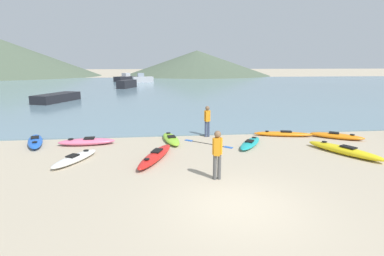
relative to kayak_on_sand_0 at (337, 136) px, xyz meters
The scene contains 20 objects.
ground_plane 10.25m from the kayak_on_sand_0, 136.27° to the right, with size 400.00×400.00×0.00m, color tan.
bay_water 37.23m from the kayak_on_sand_0, 101.47° to the left, with size 160.00×70.00×0.06m, color slate.
far_hill_left 101.53m from the kayak_on_sand_0, 123.83° to the left, with size 57.15×57.15×11.01m, color #4C5B47.
far_hill_midleft 85.31m from the kayak_on_sand_0, 87.83° to the left, with size 47.37×47.37×8.05m, color #4C5B47.
kayak_on_sand_0 is the anchor object (origin of this frame).
kayak_on_sand_1 5.17m from the kayak_on_sand_0, behind, with size 1.98×2.61×0.29m.
kayak_on_sand_2 3.04m from the kayak_on_sand_0, 115.91° to the right, with size 2.23×3.47×0.41m.
kayak_on_sand_3 13.35m from the kayak_on_sand_0, 169.38° to the right, with size 1.70×2.64×0.32m.
kayak_on_sand_4 9.00m from the kayak_on_sand_0, behind, with size 1.09×2.81×0.32m.
kayak_on_sand_5 10.10m from the kayak_on_sand_0, 165.46° to the right, with size 1.81×3.55×0.36m.
kayak_on_sand_6 15.86m from the kayak_on_sand_0, behind, with size 1.66×3.03×0.36m.
kayak_on_sand_7 13.23m from the kayak_on_sand_0, behind, with size 2.79×0.92×0.37m.
kayak_on_sand_8 2.81m from the kayak_on_sand_0, 162.55° to the left, with size 3.27×1.30×0.30m.
person_near_foreground 9.16m from the kayak_on_sand_0, 146.50° to the right, with size 0.36×0.30×1.76m.
person_near_waterline 7.10m from the kayak_on_sand_0, behind, with size 0.35×0.25×1.73m.
moored_boat_0 26.88m from the kayak_on_sand_0, 138.71° to the left, with size 3.80×5.76×0.85m.
moored_boat_1 37.98m from the kayak_on_sand_0, 112.75° to the left, with size 2.93×4.81×1.25m.
moored_boat_3 51.80m from the kayak_on_sand_0, 104.41° to the left, with size 4.54×2.81×1.90m.
moored_boat_4 55.79m from the kayak_on_sand_0, 107.66° to the left, with size 4.59×4.99×1.83m.
loose_paddle 7.17m from the kayak_on_sand_0, behind, with size 2.23×1.94×0.03m.
Camera 1 is at (-2.18, -7.76, 4.03)m, focal length 28.00 mm.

